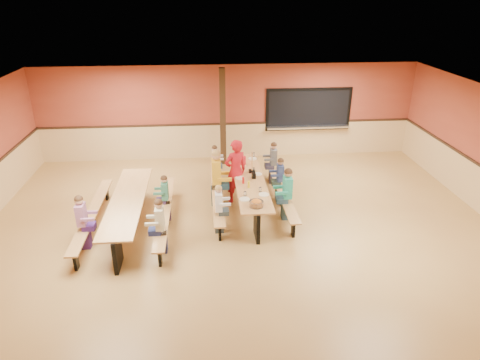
{
  "coord_description": "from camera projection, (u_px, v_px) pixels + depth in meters",
  "views": [
    {
      "loc": [
        -0.77,
        -8.31,
        5.12
      ],
      "look_at": [
        -0.01,
        0.49,
        1.15
      ],
      "focal_mm": 32.0,
      "sensor_mm": 36.0,
      "label": 1
    }
  ],
  "objects": [
    {
      "name": "room_envelope",
      "position": [
        242.0,
        208.0,
        9.43
      ],
      "size": [
        12.04,
        10.04,
        3.02
      ],
      "color": "#973E2C",
      "rests_on": "ground"
    },
    {
      "name": "chip_bowl",
      "position": [
        256.0,
        203.0,
        9.37
      ],
      "size": [
        0.32,
        0.32,
        0.15
      ],
      "primitive_type": null,
      "color": "orange",
      "rests_on": "cafeteria_table_main"
    },
    {
      "name": "napkin_dispenser",
      "position": [
        254.0,
        176.0,
        10.77
      ],
      "size": [
        0.1,
        0.14,
        0.13
      ],
      "primitive_type": "cube",
      "color": "black",
      "rests_on": "cafeteria_table_main"
    },
    {
      "name": "structural_post",
      "position": [
        223.0,
        118.0,
        13.08
      ],
      "size": [
        0.18,
        0.18,
        3.0
      ],
      "primitive_type": "cube",
      "color": "black",
      "rests_on": "ground"
    },
    {
      "name": "cafeteria_table_second",
      "position": [
        128.0,
        208.0,
        9.8
      ],
      "size": [
        1.91,
        3.7,
        0.74
      ],
      "color": "#B98449",
      "rests_on": "ground"
    },
    {
      "name": "standing_woman",
      "position": [
        236.0,
        171.0,
        10.94
      ],
      "size": [
        0.72,
        0.61,
        1.69
      ],
      "primitive_type": "imported",
      "rotation": [
        0.0,
        0.0,
        3.54
      ],
      "color": "red",
      "rests_on": "ground"
    },
    {
      "name": "seated_child_tan_sec",
      "position": [
        160.0,
        226.0,
        8.86
      ],
      "size": [
        0.37,
        0.31,
        1.22
      ],
      "primitive_type": null,
      "color": "beige",
      "rests_on": "ground"
    },
    {
      "name": "seated_child_green_sec",
      "position": [
        165.0,
        198.0,
        10.15
      ],
      "size": [
        0.33,
        0.27,
        1.13
      ],
      "primitive_type": null,
      "color": "#326F57",
      "rests_on": "ground"
    },
    {
      "name": "seated_child_char_right",
      "position": [
        273.0,
        163.0,
        12.1
      ],
      "size": [
        0.36,
        0.3,
        1.2
      ],
      "primitive_type": null,
      "color": "#52565D",
      "rests_on": "ground"
    },
    {
      "name": "place_settings",
      "position": [
        250.0,
        177.0,
        10.7
      ],
      "size": [
        0.65,
        3.3,
        0.11
      ],
      "primitive_type": null,
      "color": "beige",
      "rests_on": "cafeteria_table_main"
    },
    {
      "name": "kitchen_pass_through",
      "position": [
        308.0,
        111.0,
        13.81
      ],
      "size": [
        2.78,
        0.28,
        1.38
      ],
      "color": "black",
      "rests_on": "ground"
    },
    {
      "name": "condiment_ketchup",
      "position": [
        243.0,
        180.0,
        10.47
      ],
      "size": [
        0.06,
        0.06,
        0.17
      ],
      "primitive_type": "cylinder",
      "color": "#B2140F",
      "rests_on": "cafeteria_table_main"
    },
    {
      "name": "table_paddle",
      "position": [
        252.0,
        167.0,
        11.09
      ],
      "size": [
        0.16,
        0.16,
        0.56
      ],
      "color": "black",
      "rests_on": "cafeteria_table_main"
    },
    {
      "name": "seated_child_white_left",
      "position": [
        219.0,
        209.0,
        9.62
      ],
      "size": [
        0.34,
        0.28,
        1.15
      ],
      "primitive_type": null,
      "color": "white",
      "rests_on": "ground"
    },
    {
      "name": "seated_child_grey_left",
      "position": [
        215.0,
        164.0,
        12.13
      ],
      "size": [
        0.32,
        0.26,
        1.1
      ],
      "primitive_type": null,
      "color": "silver",
      "rests_on": "ground"
    },
    {
      "name": "cafeteria_table_main",
      "position": [
        249.0,
        187.0,
        10.81
      ],
      "size": [
        1.91,
        3.7,
        0.74
      ],
      "color": "#B98449",
      "rests_on": "ground"
    },
    {
      "name": "condiment_mustard",
      "position": [
        249.0,
        184.0,
        10.24
      ],
      "size": [
        0.06,
        0.06,
        0.17
      ],
      "primitive_type": "cylinder",
      "color": "yellow",
      "rests_on": "cafeteria_table_main"
    },
    {
      "name": "seated_adult_yellow",
      "position": [
        216.0,
        178.0,
        10.84
      ],
      "size": [
        0.49,
        0.4,
        1.45
      ],
      "primitive_type": null,
      "color": "gold",
      "rests_on": "ground"
    },
    {
      "name": "seated_child_teal_right",
      "position": [
        287.0,
        194.0,
        10.17
      ],
      "size": [
        0.41,
        0.33,
        1.29
      ],
      "primitive_type": null,
      "color": "teal",
      "rests_on": "ground"
    },
    {
      "name": "ground",
      "position": [
        242.0,
        235.0,
        9.71
      ],
      "size": [
        12.0,
        12.0,
        0.0
      ],
      "primitive_type": "plane",
      "color": "olive",
      "rests_on": "ground"
    },
    {
      "name": "seated_child_purple_sec",
      "position": [
        83.0,
        222.0,
        9.01
      ],
      "size": [
        0.37,
        0.31,
        1.22
      ],
      "primitive_type": null,
      "color": "#9B618B",
      "rests_on": "ground"
    },
    {
      "name": "punch_pitcher",
      "position": [
        243.0,
        161.0,
        11.59
      ],
      "size": [
        0.16,
        0.16,
        0.22
      ],
      "primitive_type": "cylinder",
      "color": "red",
      "rests_on": "cafeteria_table_main"
    },
    {
      "name": "seated_child_navy_right",
      "position": [
        280.0,
        180.0,
        11.1
      ],
      "size": [
        0.34,
        0.28,
        1.16
      ],
      "primitive_type": null,
      "color": "navy",
      "rests_on": "ground"
    }
  ]
}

